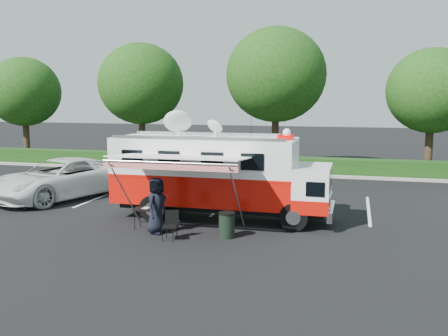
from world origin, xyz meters
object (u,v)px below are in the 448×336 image
(folding_table, at_px, (147,210))
(white_suv, at_px, (61,198))
(trash_bin, at_px, (227,225))
(command_truck, at_px, (219,175))

(folding_table, bearing_deg, white_suv, 146.31)
(folding_table, bearing_deg, trash_bin, -5.50)
(command_truck, bearing_deg, folding_table, -134.42)
(command_truck, xyz_separation_m, white_suv, (-8.07, 1.93, -1.70))
(folding_table, xyz_separation_m, trash_bin, (2.98, -0.29, -0.28))
(folding_table, height_order, trash_bin, trash_bin)
(command_truck, distance_m, trash_bin, 2.85)
(white_suv, bearing_deg, folding_table, -13.36)
(command_truck, height_order, trash_bin, command_truck)
(white_suv, height_order, folding_table, white_suv)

